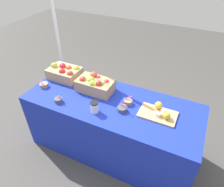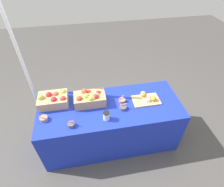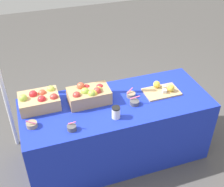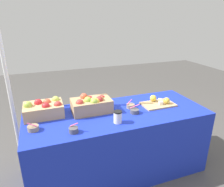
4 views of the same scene
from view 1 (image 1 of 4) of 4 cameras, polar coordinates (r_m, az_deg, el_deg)
ground_plane at (r=2.70m, az=-0.08°, el=-14.54°), size 10.00×10.00×0.00m
table at (r=2.42m, az=-0.09°, el=-9.09°), size 1.90×0.76×0.74m
apple_crate_left at (r=2.58m, az=-13.09°, el=5.78°), size 0.38×0.27×0.18m
apple_crate_middle at (r=2.28m, az=-4.77°, el=2.58°), size 0.41×0.24×0.19m
cutting_board_front at (r=2.05m, az=13.15°, el=-5.30°), size 0.37×0.23×0.09m
sample_bowl_near at (r=2.13m, az=4.54°, el=-2.36°), size 0.09×0.09×0.09m
sample_bowl_mid at (r=2.51m, az=-18.55°, el=2.29°), size 0.10×0.10×0.09m
sample_bowl_far at (r=2.22m, az=-14.80°, el=-1.77°), size 0.09×0.08×0.09m
sample_bowl_extra at (r=2.05m, az=2.80°, el=-4.33°), size 0.10×0.09×0.10m
coffee_cup at (r=2.02m, az=-4.91°, el=-3.80°), size 0.08×0.08×0.12m
tent_pole at (r=2.88m, az=-15.17°, el=16.17°), size 0.04×0.04×2.29m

